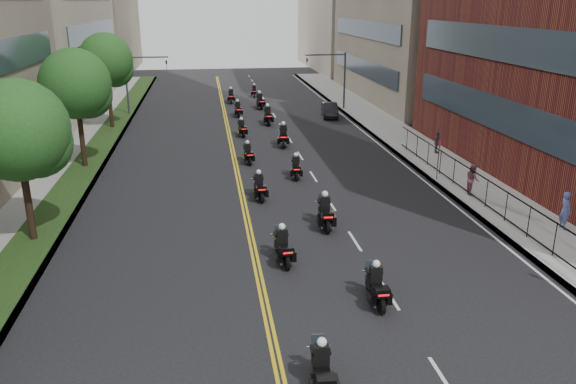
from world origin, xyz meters
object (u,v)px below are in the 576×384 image
at_px(parked_sedan, 330,110).
at_px(motorcycle_6, 248,154).
at_px(pedestrian_c, 437,142).
at_px(motorcycle_2, 283,247).
at_px(motorcycle_13, 254,92).
at_px(motorcycle_9, 268,116).
at_px(motorcycle_5, 296,168).
at_px(motorcycle_4, 259,188).
at_px(motorcycle_3, 325,213).
at_px(motorcycle_12, 231,97).
at_px(motorcycle_1, 376,287).
at_px(motorcycle_11, 260,102).
at_px(pedestrian_a, 565,210).
at_px(motorcycle_10, 238,110).
at_px(motorcycle_7, 283,137).
at_px(motorcycle_0, 322,371).
at_px(pedestrian_b, 472,179).
at_px(motorcycle_8, 242,129).

bearing_deg(parked_sedan, motorcycle_6, -113.49).
bearing_deg(pedestrian_c, motorcycle_2, 151.12).
bearing_deg(motorcycle_13, motorcycle_9, -85.22).
height_order(motorcycle_5, motorcycle_6, motorcycle_5).
relative_size(motorcycle_4, motorcycle_6, 1.07).
xyz_separation_m(motorcycle_3, motorcycle_12, (-2.71, 35.63, -0.04)).
height_order(motorcycle_5, pedestrian_c, pedestrian_c).
xyz_separation_m(motorcycle_1, motorcycle_11, (-0.31, 39.01, 0.07)).
relative_size(motorcycle_11, pedestrian_a, 1.34).
relative_size(motorcycle_10, motorcycle_13, 1.08).
height_order(motorcycle_6, motorcycle_7, motorcycle_7).
bearing_deg(motorcycle_6, motorcycle_7, 49.63).
height_order(motorcycle_5, pedestrian_a, pedestrian_a).
height_order(motorcycle_4, parked_sedan, motorcycle_4).
xyz_separation_m(motorcycle_0, pedestrian_b, (11.58, 14.98, 0.37)).
height_order(motorcycle_8, motorcycle_13, motorcycle_8).
relative_size(motorcycle_9, motorcycle_11, 1.02).
bearing_deg(motorcycle_4, pedestrian_a, -29.68).
bearing_deg(parked_sedan, motorcycle_7, -111.62).
bearing_deg(motorcycle_1, parked_sedan, 81.37).
bearing_deg(motorcycle_6, motorcycle_10, 83.83).
height_order(motorcycle_13, pedestrian_b, pedestrian_b).
bearing_deg(motorcycle_4, motorcycle_12, 86.28).
bearing_deg(pedestrian_c, pedestrian_b, -178.81).
xyz_separation_m(motorcycle_4, motorcycle_7, (2.94, 11.54, 0.09)).
relative_size(motorcycle_10, parked_sedan, 0.56).
relative_size(motorcycle_1, motorcycle_13, 1.08).
bearing_deg(motorcycle_10, pedestrian_b, -68.71).
xyz_separation_m(motorcycle_0, motorcycle_6, (-0.20, 23.60, -0.03)).
bearing_deg(motorcycle_4, motorcycle_2, -92.37).
bearing_deg(motorcycle_6, motorcycle_3, -81.91).
height_order(motorcycle_6, motorcycle_9, motorcycle_9).
bearing_deg(motorcycle_2, pedestrian_c, 44.59).
bearing_deg(motorcycle_9, motorcycle_3, -90.55).
xyz_separation_m(motorcycle_2, parked_sedan, (8.60, 30.09, -0.02)).
bearing_deg(motorcycle_8, parked_sedan, 31.06).
bearing_deg(motorcycle_8, motorcycle_5, -84.70).
distance_m(motorcycle_5, pedestrian_b, 10.35).
distance_m(pedestrian_a, pedestrian_b, 5.75).
relative_size(motorcycle_1, pedestrian_b, 1.29).
bearing_deg(motorcycle_12, motorcycle_7, -80.33).
distance_m(motorcycle_5, pedestrian_c, 11.39).
relative_size(motorcycle_9, pedestrian_c, 1.61).
relative_size(motorcycle_1, motorcycle_2, 0.97).
height_order(motorcycle_8, motorcycle_9, motorcycle_9).
bearing_deg(motorcycle_1, motorcycle_12, 95.03).
bearing_deg(motorcycle_10, motorcycle_13, 73.65).
relative_size(motorcycle_1, pedestrian_a, 1.22).
bearing_deg(pedestrian_a, parked_sedan, 11.22).
bearing_deg(motorcycle_8, motorcycle_11, 70.56).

